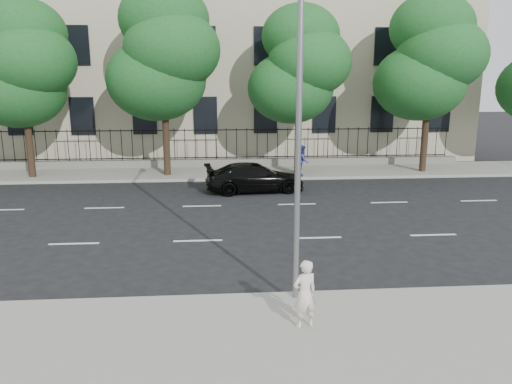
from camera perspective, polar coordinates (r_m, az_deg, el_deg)
ground at (r=14.28m, az=-7.02°, el=-8.77°), size 120.00×120.00×0.00m
near_sidewalk at (r=10.64m, az=-8.00°, el=-16.44°), size 60.00×4.00×0.15m
far_sidewalk at (r=27.74m, az=-5.79°, el=2.21°), size 60.00×4.00×0.15m
lane_markings at (r=18.77m, az=-6.40°, el=-3.34°), size 49.60×4.62×0.01m
masonry_building at (r=36.38m, az=-5.80°, el=18.94°), size 34.60×12.11×18.50m
iron_fence at (r=29.32m, az=-5.74°, el=3.94°), size 30.00×0.50×2.20m
street_light at (r=11.61m, az=4.56°, el=12.32°), size 0.25×3.32×8.05m
tree_b at (r=28.31m, az=-25.06°, el=13.04°), size 5.53×5.12×8.97m
tree_c at (r=26.76m, az=-10.50°, el=15.30°), size 5.89×5.50×9.80m
tree_d at (r=26.95m, az=5.00°, el=14.23°), size 5.34×4.94×8.84m
tree_e at (r=28.92m, az=19.28°, el=14.20°), size 5.71×5.31×9.46m
black_sedan at (r=23.30m, az=-0.15°, el=1.67°), size 4.79×2.36×1.34m
woman_near at (r=10.60m, az=5.59°, el=-11.53°), size 0.63×0.52×1.48m
pedestrian_far at (r=26.38m, az=5.32°, el=3.60°), size 0.74×0.88×1.61m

